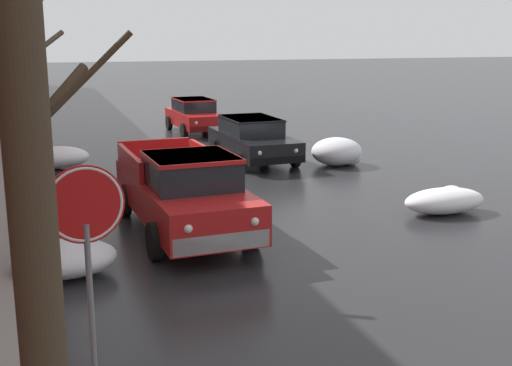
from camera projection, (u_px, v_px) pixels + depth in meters
snow_bank_near_corner_left at (57, 158)px, 19.99m from camera, size 1.97×1.25×0.68m
snow_bank_along_left_kerb at (446, 200)px, 15.02m from camera, size 2.02×1.01×0.60m
snow_bank_mid_block_left at (62, 259)px, 11.07m from camera, size 1.78×1.32×0.61m
snow_bank_near_corner_right at (339, 152)px, 20.52m from camera, size 1.62×1.50×0.88m
bare_tree_at_the_corner at (6, 37)px, 4.64m from camera, size 2.18×1.90×7.78m
bare_tree_second_along_sidewalk at (35, 108)px, 10.86m from camera, size 3.02×2.29×5.46m
bare_tree_mid_block at (35, 65)px, 20.65m from camera, size 1.37×2.67×5.90m
pickup_truck_red_approaching_near_lane at (184, 191)px, 13.41m from camera, size 2.30×5.49×1.76m
sedan_black_parked_kerbside_close at (252, 138)px, 21.12m from camera, size 2.09×4.50×1.42m
sedan_red_parked_kerbside_mid at (195, 115)px, 27.35m from camera, size 2.00×4.10×1.42m
fire_hydrant at (65, 226)px, 12.81m from camera, size 0.42×0.22×0.71m
stop_sign_at_corner at (86, 232)px, 6.12m from camera, size 0.76×0.13×2.88m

